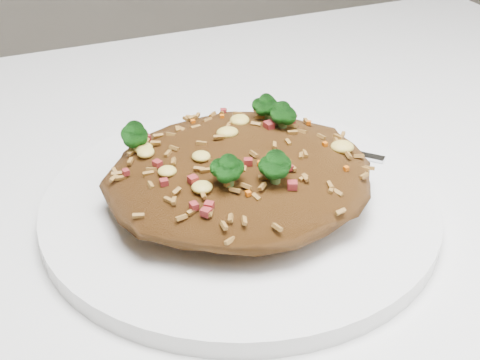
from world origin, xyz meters
The scene contains 4 objects.
dining_table centered at (0.00, 0.00, 0.66)m, with size 1.20×0.80×0.75m.
plate centered at (0.10, 0.01, 0.76)m, with size 0.29×0.29×0.01m, color white.
fried_rice centered at (0.10, 0.01, 0.79)m, with size 0.20×0.18×0.06m.
fork centered at (0.17, 0.06, 0.77)m, with size 0.12×0.13×0.00m.
Camera 1 is at (-0.06, -0.37, 1.04)m, focal length 50.00 mm.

